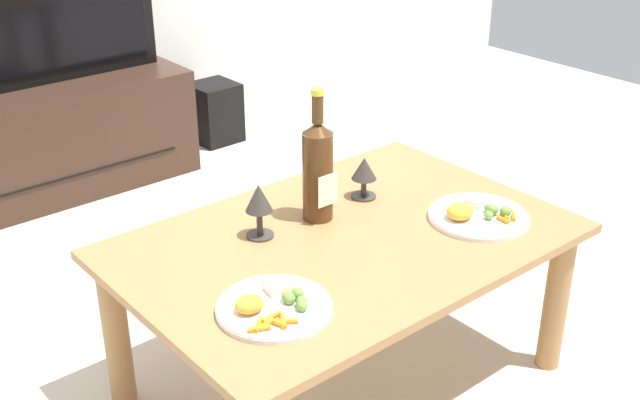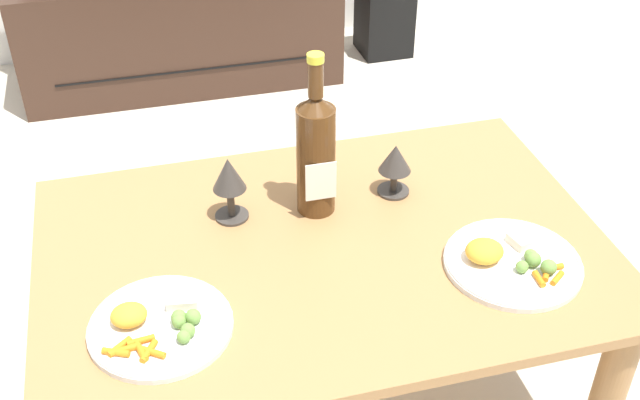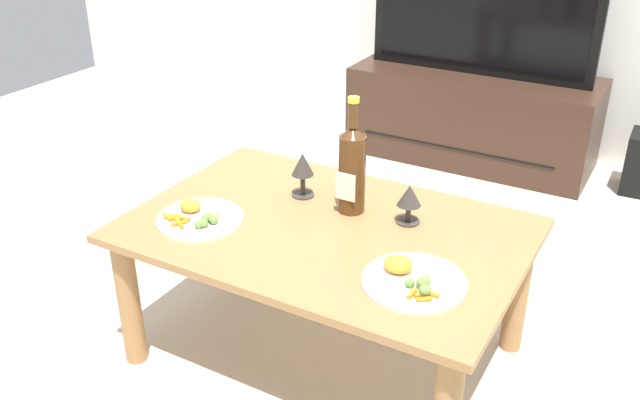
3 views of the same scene
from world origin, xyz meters
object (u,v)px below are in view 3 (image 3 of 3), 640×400
(tv_stand, at_px, (472,117))
(tv_screen, at_px, (483,13))
(goblet_left, at_px, (303,167))
(goblet_right, at_px, (409,198))
(dinner_plate_right, at_px, (413,279))
(dining_table, at_px, (326,249))
(dinner_plate_left, at_px, (200,217))
(wine_bottle, at_px, (352,166))

(tv_stand, distance_m, tv_screen, 0.54)
(tv_stand, xyz_separation_m, goblet_left, (-0.05, -1.66, 0.34))
(tv_stand, height_order, tv_screen, tv_screen)
(goblet_right, distance_m, dinner_plate_right, 0.34)
(dining_table, distance_m, goblet_right, 0.30)
(tv_stand, relative_size, goblet_left, 8.29)
(dinner_plate_right, bearing_deg, goblet_right, 115.50)
(dinner_plate_left, height_order, dinner_plate_right, dinner_plate_right)
(dining_table, height_order, tv_screen, tv_screen)
(tv_stand, height_order, dinner_plate_right, dinner_plate_right)
(wine_bottle, distance_m, dinner_plate_left, 0.49)
(goblet_right, xyz_separation_m, dinner_plate_left, (-0.55, -0.30, -0.07))
(dinner_plate_right, bearing_deg, tv_screen, 103.49)
(dining_table, xyz_separation_m, dinner_plate_right, (0.35, -0.16, 0.09))
(tv_screen, relative_size, goblet_left, 7.58)
(dinner_plate_left, distance_m, dinner_plate_right, 0.70)
(tv_screen, bearing_deg, dining_table, -86.11)
(tv_screen, distance_m, goblet_right, 1.70)
(goblet_right, distance_m, dinner_plate_left, 0.64)
(wine_bottle, xyz_separation_m, dinner_plate_left, (-0.37, -0.29, -0.14))
(tv_stand, height_order, wine_bottle, wine_bottle)
(tv_screen, height_order, goblet_left, tv_screen)
(dining_table, height_order, goblet_left, goblet_left)
(goblet_right, bearing_deg, tv_stand, 101.09)
(wine_bottle, bearing_deg, goblet_left, 175.22)
(tv_stand, xyz_separation_m, goblet_right, (0.32, -1.66, 0.32))
(dining_table, height_order, dinner_plate_right, dinner_plate_right)
(wine_bottle, height_order, goblet_left, wine_bottle)
(dining_table, distance_m, goblet_left, 0.29)
(dining_table, bearing_deg, goblet_right, 35.89)
(dinner_plate_right, bearing_deg, wine_bottle, 138.90)
(tv_screen, distance_m, wine_bottle, 1.68)
(dinner_plate_left, bearing_deg, wine_bottle, 38.09)
(wine_bottle, relative_size, goblet_right, 2.99)
(wine_bottle, xyz_separation_m, goblet_left, (-0.19, 0.02, -0.05))
(goblet_right, xyz_separation_m, dinner_plate_right, (0.14, -0.30, -0.07))
(dinner_plate_right, bearing_deg, dinner_plate_left, -179.88)
(goblet_right, bearing_deg, dining_table, -144.11)
(wine_bottle, relative_size, dinner_plate_left, 1.40)
(dining_table, distance_m, dinner_plate_right, 0.39)
(tv_screen, xyz_separation_m, dinner_plate_left, (-0.23, -1.96, -0.28))
(tv_stand, height_order, goblet_left, goblet_left)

